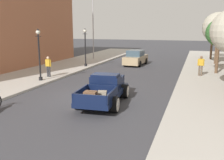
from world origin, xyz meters
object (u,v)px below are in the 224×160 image
object	(u,v)px
flagpole	(95,13)
street_tree_second	(219,33)
street_tree_farthest	(213,24)
street_lamp_near	(39,51)
pedestrian_sidewalk_right	(201,65)
street_lamp_far	(85,44)
pedestrian_sidewalk_left	(48,65)
car_background_tan	(136,58)
street_tree_third	(218,28)
hotrod_truck_navy	(105,89)

from	to	relation	value
flagpole	street_tree_second	world-z (taller)	flagpole
flagpole	street_tree_farthest	distance (m)	14.76
street_lamp_near	pedestrian_sidewalk_right	bearing A→B (deg)	27.06
flagpole	street_tree_second	size ratio (longest dim) A/B	1.97
pedestrian_sidewalk_right	street_tree_second	bearing A→B (deg)	52.38
street_tree_farthest	street_lamp_far	bearing A→B (deg)	-139.65
pedestrian_sidewalk_left	flagpole	bearing A→B (deg)	94.93
pedestrian_sidewalk_right	street_lamp_near	xyz separation A→B (m)	(-11.46, -5.86, 1.30)
car_background_tan	street_tree_farthest	xyz separation A→B (m)	(8.04, 7.16, 3.75)
pedestrian_sidewalk_right	street_tree_farthest	xyz separation A→B (m)	(1.29, 12.34, 3.43)
street_lamp_near	street_lamp_far	xyz separation A→B (m)	(0.25, 7.57, 0.00)
street_tree_second	street_tree_third	size ratio (longest dim) A/B	0.84
street_lamp_far	flagpole	xyz separation A→B (m)	(-1.52, 6.21, 3.39)
flagpole	street_lamp_near	bearing A→B (deg)	-84.73
pedestrian_sidewalk_right	street_tree_second	xyz separation A→B (m)	(1.33, 1.72, 2.53)
street_lamp_near	street_tree_second	distance (m)	14.92
flagpole	street_tree_third	distance (m)	14.43
street_lamp_near	street_tree_farthest	bearing A→B (deg)	54.97
hotrod_truck_navy	flagpole	bearing A→B (deg)	114.34
flagpole	pedestrian_sidewalk_right	bearing A→B (deg)	-31.91
pedestrian_sidewalk_right	flagpole	distance (m)	15.72
hotrod_truck_navy	street_tree_farthest	world-z (taller)	street_tree_farthest
street_lamp_near	flagpole	distance (m)	14.25
car_background_tan	street_tree_third	distance (m)	9.38
street_tree_second	street_tree_farthest	distance (m)	10.66
street_lamp_far	street_tree_farthest	size ratio (longest dim) A/B	0.70
flagpole	street_tree_third	bearing A→B (deg)	0.00
pedestrian_sidewalk_left	street_lamp_far	size ratio (longest dim) A/B	0.43
street_lamp_near	street_lamp_far	distance (m)	7.58
hotrod_truck_navy	pedestrian_sidewalk_left	size ratio (longest dim) A/B	3.05
street_tree_second	hotrod_truck_navy	bearing A→B (deg)	-120.42
pedestrian_sidewalk_left	street_lamp_near	bearing A→B (deg)	-81.78
hotrod_truck_navy	street_tree_farthest	xyz separation A→B (m)	(6.32, 21.45, 3.76)
street_lamp_near	street_tree_third	distance (m)	19.06
hotrod_truck_navy	street_tree_third	bearing A→B (deg)	68.76
street_tree_farthest	street_tree_second	bearing A→B (deg)	-89.81
car_background_tan	street_tree_farthest	size ratio (longest dim) A/B	0.79
pedestrian_sidewalk_left	pedestrian_sidewalk_right	distance (m)	12.49
car_background_tan	street_lamp_near	distance (m)	12.11
street_tree_farthest	street_tree_third	bearing A→B (deg)	-86.10
car_background_tan	pedestrian_sidewalk_right	xyz separation A→B (m)	(6.75, -5.19, 0.32)
pedestrian_sidewalk_right	flagpole	xyz separation A→B (m)	(-12.74, 7.93, 4.68)
street_lamp_near	car_background_tan	bearing A→B (deg)	66.89
hotrod_truck_navy	street_lamp_near	xyz separation A→B (m)	(-6.43, 3.25, 1.63)
pedestrian_sidewalk_right	street_lamp_far	distance (m)	11.42
street_tree_second	flagpole	bearing A→B (deg)	156.18
street_tree_second	car_background_tan	bearing A→B (deg)	156.79
pedestrian_sidewalk_left	flagpole	xyz separation A→B (m)	(-1.07, 12.37, 4.68)
car_background_tan	flagpole	bearing A→B (deg)	155.36
pedestrian_sidewalk_right	flagpole	size ratio (longest dim) A/B	0.18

